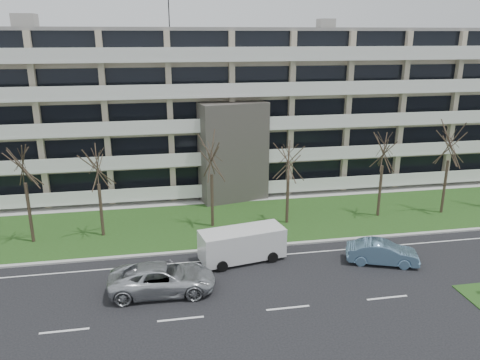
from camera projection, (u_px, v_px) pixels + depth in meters
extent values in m
plane|color=black|center=(288.00, 308.00, 26.26)|extent=(160.00, 160.00, 0.00)
cube|color=#254416|center=(245.00, 221.00, 38.46)|extent=(90.00, 10.00, 0.06)
cube|color=#B2B2AD|center=(258.00, 246.00, 33.76)|extent=(90.00, 0.35, 0.12)
cube|color=#B2B2AD|center=(234.00, 199.00, 43.62)|extent=(90.00, 2.00, 0.08)
cube|color=white|center=(262.00, 256.00, 32.36)|extent=(90.00, 0.12, 0.01)
cube|color=tan|center=(222.00, 108.00, 47.98)|extent=(60.00, 12.00, 15.00)
cube|color=gray|center=(221.00, 30.00, 45.70)|extent=(60.50, 12.50, 0.30)
cube|color=#4C4742|center=(233.00, 152.00, 42.30)|extent=(6.39, 3.69, 9.00)
cube|color=black|center=(234.00, 179.00, 42.85)|extent=(4.92, 1.19, 3.50)
cube|color=gray|center=(25.00, 21.00, 42.42)|extent=(2.00, 2.00, 1.20)
cylinder|color=black|center=(169.00, 9.00, 44.30)|extent=(0.10, 0.10, 3.50)
cube|color=black|center=(232.00, 175.00, 43.93)|extent=(58.00, 0.10, 1.80)
cube|color=white|center=(233.00, 192.00, 43.74)|extent=(58.00, 1.40, 0.22)
cube|color=white|center=(234.00, 188.00, 42.95)|extent=(58.00, 0.08, 1.00)
cube|color=black|center=(232.00, 143.00, 43.04)|extent=(58.00, 0.10, 1.80)
cube|color=white|center=(233.00, 161.00, 42.85)|extent=(58.00, 1.40, 0.22)
cube|color=white|center=(234.00, 156.00, 42.06)|extent=(58.00, 0.08, 1.00)
cube|color=black|center=(231.00, 111.00, 42.15)|extent=(58.00, 0.10, 1.80)
cube|color=white|center=(233.00, 129.00, 41.95)|extent=(58.00, 1.40, 0.22)
cube|color=white|center=(234.00, 123.00, 41.16)|extent=(58.00, 0.08, 1.00)
cube|color=black|center=(231.00, 77.00, 41.25)|extent=(58.00, 0.10, 1.80)
cube|color=white|center=(233.00, 95.00, 41.06)|extent=(58.00, 1.40, 0.22)
cube|color=white|center=(234.00, 89.00, 40.27)|extent=(58.00, 0.08, 1.00)
cube|color=black|center=(231.00, 42.00, 40.36)|extent=(58.00, 0.10, 1.80)
cube|color=white|center=(232.00, 60.00, 40.17)|extent=(58.00, 1.40, 0.22)
cube|color=white|center=(234.00, 53.00, 39.38)|extent=(58.00, 0.08, 1.00)
imported|color=#B7BBBF|center=(163.00, 278.00, 27.68)|extent=(6.40, 3.15, 1.75)
imported|color=#6E9BC0|center=(382.00, 252.00, 31.20)|extent=(4.96, 3.13, 1.54)
cube|color=silver|center=(242.00, 244.00, 31.52)|extent=(5.97, 3.11, 2.00)
cube|color=black|center=(242.00, 236.00, 31.35)|extent=(5.53, 2.88, 0.74)
cube|color=silver|center=(278.00, 240.00, 32.48)|extent=(0.73, 2.03, 1.26)
cylinder|color=black|center=(222.00, 266.00, 30.22)|extent=(0.77, 0.39, 0.74)
cylinder|color=black|center=(212.00, 253.00, 32.10)|extent=(0.77, 0.39, 0.74)
cylinder|color=black|center=(272.00, 257.00, 31.44)|extent=(0.77, 0.39, 0.74)
cylinder|color=black|center=(260.00, 245.00, 33.32)|extent=(0.77, 0.39, 0.74)
cylinder|color=#382B21|center=(30.00, 213.00, 33.90)|extent=(0.24, 0.24, 4.59)
cylinder|color=#382B21|center=(101.00, 210.00, 35.08)|extent=(0.24, 0.24, 4.14)
cylinder|color=#382B21|center=(212.00, 201.00, 36.81)|extent=(0.24, 0.24, 4.33)
cylinder|color=#382B21|center=(287.00, 200.00, 37.51)|extent=(0.24, 0.24, 4.03)
cylinder|color=#382B21|center=(380.00, 191.00, 38.93)|extent=(0.24, 0.24, 4.41)
cylinder|color=#382B21|center=(444.00, 187.00, 39.57)|extent=(0.24, 0.24, 4.67)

